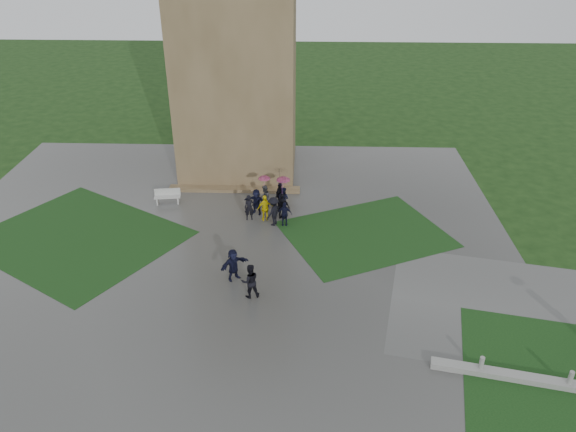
{
  "coord_description": "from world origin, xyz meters",
  "views": [
    {
      "loc": [
        4.83,
        -23.94,
        17.11
      ],
      "look_at": [
        3.87,
        4.94,
        1.2
      ],
      "focal_mm": 35.0,
      "sensor_mm": 36.0,
      "label": 1
    }
  ],
  "objects_px": {
    "bench": "(167,196)",
    "pedestrian_mid": "(233,265)",
    "tower": "(236,44)",
    "pedestrian_near": "(250,281)"
  },
  "relations": [
    {
      "from": "tower",
      "to": "pedestrian_mid",
      "type": "height_order",
      "value": "tower"
    },
    {
      "from": "pedestrian_mid",
      "to": "pedestrian_near",
      "type": "height_order",
      "value": "pedestrian_near"
    },
    {
      "from": "bench",
      "to": "pedestrian_mid",
      "type": "distance_m",
      "value": 10.01
    },
    {
      "from": "tower",
      "to": "pedestrian_near",
      "type": "relative_size",
      "value": 9.77
    },
    {
      "from": "tower",
      "to": "bench",
      "type": "xyz_separation_m",
      "value": [
        -4.16,
        -6.39,
        -8.48
      ]
    },
    {
      "from": "pedestrian_near",
      "to": "bench",
      "type": "bearing_deg",
      "value": -74.29
    },
    {
      "from": "bench",
      "to": "pedestrian_near",
      "type": "bearing_deg",
      "value": -65.26
    },
    {
      "from": "pedestrian_near",
      "to": "tower",
      "type": "bearing_deg",
      "value": -99.29
    },
    {
      "from": "pedestrian_mid",
      "to": "pedestrian_near",
      "type": "xyz_separation_m",
      "value": [
        1.0,
        -1.47,
        0.03
      ]
    },
    {
      "from": "bench",
      "to": "pedestrian_near",
      "type": "xyz_separation_m",
      "value": [
        6.36,
        -9.92,
        0.42
      ]
    }
  ]
}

